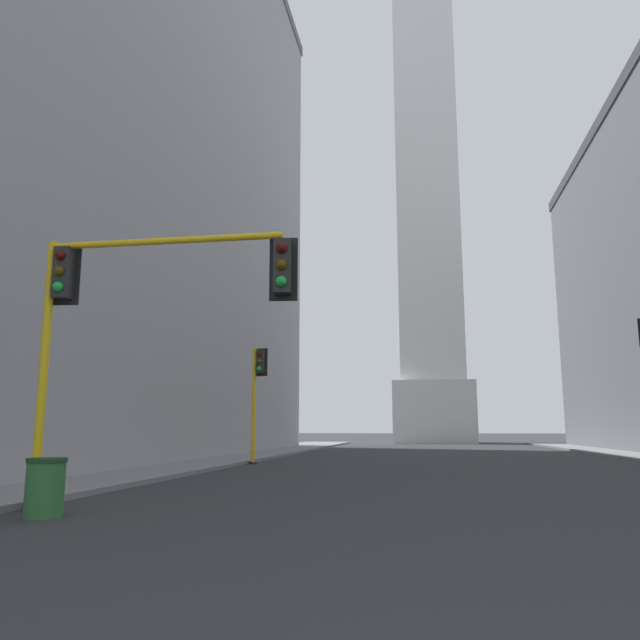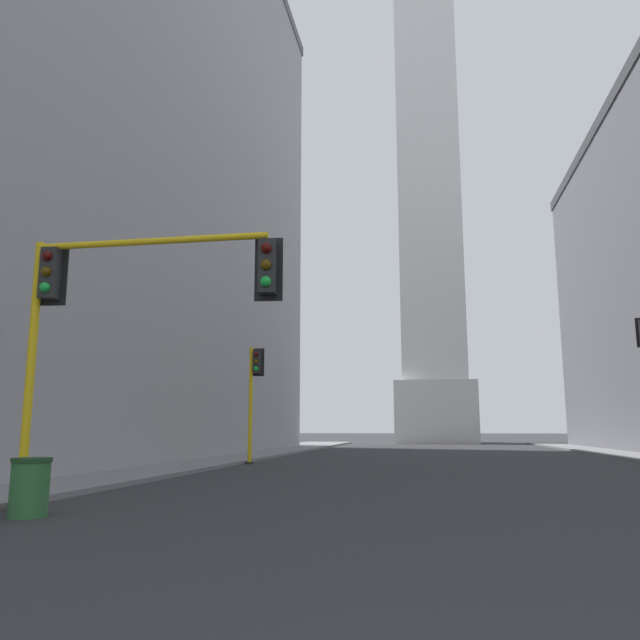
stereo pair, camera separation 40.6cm
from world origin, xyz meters
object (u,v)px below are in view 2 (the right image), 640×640
Objects in this scene: traffic_light_mid_left at (254,386)px; trash_bin at (30,487)px; obelisk at (428,172)px; traffic_light_near_left at (116,299)px.

traffic_light_mid_left is 5.00× the size of trash_bin.
obelisk is at bearing 78.59° from traffic_light_mid_left.
trash_bin is (-8.10, -61.02, -31.42)m from obelisk.
traffic_light_near_left is 3.98m from trash_bin.
traffic_light_near_left is (-7.05, -60.15, -27.68)m from obelisk.
traffic_light_near_left is at bearing 39.48° from trash_bin.
obelisk is at bearing 83.32° from traffic_light_near_left.
traffic_light_near_left is 1.03× the size of traffic_light_mid_left.
trash_bin is (0.69, -17.46, -3.03)m from traffic_light_mid_left.
traffic_light_near_left is at bearing -83.99° from traffic_light_mid_left.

